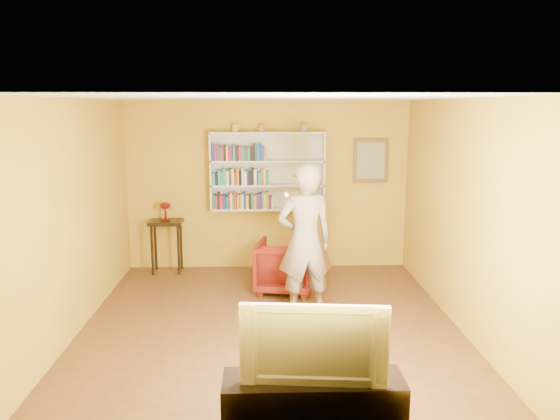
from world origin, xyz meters
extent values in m
cube|color=#4D2F18|center=(0.00, 0.00, -0.06)|extent=(5.30, 5.80, 0.12)
cube|color=#AD8820|center=(0.00, 2.52, 1.35)|extent=(5.30, 0.04, 2.70)
cube|color=#AD8820|center=(0.00, -2.52, 1.35)|extent=(5.30, 0.04, 2.70)
cube|color=#AD8820|center=(-2.27, 0.00, 1.35)|extent=(0.04, 5.80, 2.70)
cube|color=#AD8820|center=(2.27, 0.00, 1.35)|extent=(0.04, 5.80, 2.70)
cube|color=white|center=(0.00, 0.00, 2.73)|extent=(5.30, 5.80, 0.06)
cube|color=silver|center=(0.00, 2.48, 1.60)|extent=(1.80, 0.03, 1.20)
cube|color=silver|center=(-0.89, 2.35, 1.60)|extent=(0.03, 0.28, 1.20)
cube|color=silver|center=(0.89, 2.35, 1.60)|extent=(0.03, 0.28, 1.20)
cube|color=silver|center=(0.00, 2.35, 1.00)|extent=(1.80, 0.28, 0.03)
cube|color=silver|center=(0.00, 2.35, 1.38)|extent=(1.80, 0.28, 0.03)
cube|color=silver|center=(0.00, 2.35, 1.76)|extent=(1.80, 0.28, 0.03)
cube|color=silver|center=(0.00, 2.35, 2.20)|extent=(1.80, 0.28, 0.03)
cube|color=#197435|center=(-0.85, 2.31, 1.13)|extent=(0.03, 0.18, 0.22)
cube|color=#B41B36|center=(-0.81, 2.31, 1.12)|extent=(0.03, 0.18, 0.21)
cube|color=black|center=(-0.77, 2.29, 1.15)|extent=(0.03, 0.14, 0.27)
cube|color=#B41B36|center=(-0.73, 2.31, 1.12)|extent=(0.04, 0.18, 0.21)
cube|color=navy|center=(-0.68, 2.30, 1.13)|extent=(0.04, 0.15, 0.23)
cube|color=#197435|center=(-0.64, 2.30, 1.11)|extent=(0.03, 0.16, 0.20)
cube|color=#492775|center=(-0.61, 2.29, 1.14)|extent=(0.03, 0.14, 0.24)
cube|color=yellow|center=(-0.57, 2.29, 1.15)|extent=(0.03, 0.14, 0.26)
cube|color=#197435|center=(-0.54, 2.31, 1.13)|extent=(0.03, 0.19, 0.23)
cube|color=#B41B36|center=(-0.51, 2.29, 1.15)|extent=(0.03, 0.14, 0.26)
cube|color=#A77921|center=(-0.47, 2.31, 1.13)|extent=(0.03, 0.19, 0.23)
cube|color=#A77921|center=(-0.43, 2.31, 1.13)|extent=(0.02, 0.19, 0.23)
cube|color=silver|center=(-0.40, 2.30, 1.13)|extent=(0.03, 0.16, 0.23)
cube|color=navy|center=(-0.36, 2.30, 1.15)|extent=(0.03, 0.16, 0.27)
cube|color=yellow|center=(-0.32, 2.30, 1.12)|extent=(0.04, 0.16, 0.21)
cube|color=black|center=(-0.28, 2.30, 1.12)|extent=(0.03, 0.16, 0.22)
cube|color=teal|center=(-0.24, 2.30, 1.14)|extent=(0.03, 0.17, 0.24)
cube|color=#A77921|center=(-0.20, 2.31, 1.12)|extent=(0.04, 0.18, 0.21)
cube|color=#492775|center=(-0.16, 2.30, 1.13)|extent=(0.04, 0.16, 0.23)
cube|color=#492775|center=(-0.12, 2.30, 1.14)|extent=(0.03, 0.16, 0.24)
cube|color=teal|center=(-0.08, 2.31, 1.14)|extent=(0.02, 0.18, 0.26)
cube|color=yellow|center=(-0.05, 2.29, 1.14)|extent=(0.04, 0.14, 0.24)
cube|color=#A77921|center=(0.00, 2.30, 1.15)|extent=(0.04, 0.15, 0.27)
cube|color=#492775|center=(0.04, 2.31, 1.11)|extent=(0.03, 0.18, 0.19)
cube|color=silver|center=(0.07, 2.31, 1.12)|extent=(0.03, 0.19, 0.21)
cube|color=teal|center=(-0.84, 2.31, 1.49)|extent=(0.04, 0.19, 0.19)
cube|color=black|center=(-0.79, 2.30, 1.49)|extent=(0.04, 0.17, 0.19)
cube|color=teal|center=(-0.75, 2.29, 1.51)|extent=(0.03, 0.14, 0.23)
cube|color=teal|center=(-0.72, 2.31, 1.49)|extent=(0.03, 0.18, 0.20)
cube|color=teal|center=(-0.67, 2.29, 1.52)|extent=(0.04, 0.14, 0.26)
cube|color=yellow|center=(-0.62, 2.30, 1.50)|extent=(0.04, 0.16, 0.22)
cube|color=navy|center=(-0.58, 2.29, 1.52)|extent=(0.03, 0.15, 0.25)
cube|color=yellow|center=(-0.54, 2.30, 1.52)|extent=(0.04, 0.15, 0.26)
cube|color=#B41B36|center=(-0.50, 2.31, 1.49)|extent=(0.03, 0.17, 0.20)
cube|color=#A77921|center=(-0.47, 2.29, 1.52)|extent=(0.03, 0.15, 0.25)
cube|color=black|center=(-0.43, 2.29, 1.49)|extent=(0.04, 0.15, 0.20)
cube|color=silver|center=(-0.39, 2.30, 1.53)|extent=(0.02, 0.17, 0.26)
cube|color=silver|center=(-0.35, 2.31, 1.50)|extent=(0.04, 0.17, 0.22)
cube|color=navy|center=(-0.31, 2.29, 1.51)|extent=(0.02, 0.15, 0.24)
cube|color=black|center=(-0.28, 2.30, 1.50)|extent=(0.04, 0.16, 0.21)
cube|color=black|center=(-0.24, 2.30, 1.53)|extent=(0.03, 0.17, 0.27)
cube|color=silver|center=(-0.19, 2.31, 1.52)|extent=(0.04, 0.19, 0.25)
cube|color=navy|center=(-0.16, 2.30, 1.50)|extent=(0.03, 0.16, 0.20)
cube|color=teal|center=(-0.12, 2.30, 1.49)|extent=(0.04, 0.17, 0.20)
cube|color=#935C1A|center=(-0.08, 2.30, 1.52)|extent=(0.03, 0.16, 0.24)
cube|color=yellow|center=(-0.05, 2.30, 1.53)|extent=(0.03, 0.16, 0.26)
cube|color=#197435|center=(-0.01, 2.29, 1.50)|extent=(0.04, 0.15, 0.22)
cube|color=navy|center=(-0.84, 2.30, 1.88)|extent=(0.04, 0.16, 0.22)
cube|color=#B41B36|center=(-0.80, 2.29, 1.89)|extent=(0.03, 0.15, 0.24)
cube|color=#492775|center=(-0.76, 2.30, 1.90)|extent=(0.04, 0.16, 0.25)
cube|color=#197435|center=(-0.73, 2.29, 1.87)|extent=(0.02, 0.15, 0.20)
cube|color=#B41B36|center=(-0.70, 2.29, 1.88)|extent=(0.03, 0.15, 0.22)
cube|color=black|center=(-0.66, 2.29, 1.90)|extent=(0.03, 0.15, 0.25)
cube|color=yellow|center=(-0.63, 2.30, 1.88)|extent=(0.03, 0.17, 0.21)
cube|color=#B41B36|center=(-0.59, 2.30, 1.87)|extent=(0.04, 0.15, 0.20)
cube|color=navy|center=(-0.55, 2.31, 1.89)|extent=(0.03, 0.18, 0.23)
cube|color=#197435|center=(-0.51, 2.30, 1.89)|extent=(0.04, 0.16, 0.23)
cube|color=black|center=(-0.47, 2.30, 1.89)|extent=(0.03, 0.16, 0.24)
cube|color=#B41B36|center=(-0.43, 2.31, 1.88)|extent=(0.04, 0.19, 0.22)
cube|color=teal|center=(-0.39, 2.29, 1.88)|extent=(0.03, 0.15, 0.20)
cube|color=#197435|center=(-0.35, 2.29, 1.87)|extent=(0.03, 0.14, 0.20)
cube|color=#492775|center=(-0.33, 2.31, 1.88)|extent=(0.02, 0.17, 0.21)
cube|color=#197435|center=(-0.29, 2.29, 1.87)|extent=(0.04, 0.14, 0.20)
cube|color=black|center=(-0.25, 2.30, 1.88)|extent=(0.03, 0.17, 0.21)
cube|color=black|center=(-0.21, 2.30, 1.90)|extent=(0.04, 0.16, 0.26)
cube|color=navy|center=(-0.17, 2.31, 1.89)|extent=(0.03, 0.19, 0.24)
cube|color=teal|center=(-0.14, 2.31, 1.90)|extent=(0.02, 0.17, 0.25)
cube|color=navy|center=(-0.11, 2.29, 1.90)|extent=(0.03, 0.15, 0.26)
cube|color=navy|center=(-0.07, 2.31, 1.88)|extent=(0.03, 0.18, 0.22)
cube|color=#935C1A|center=(-0.04, 2.30, 1.88)|extent=(0.03, 0.17, 0.22)
cube|color=#B38733|center=(-0.49, 2.35, 2.27)|extent=(0.08, 0.08, 0.11)
cube|color=#A7373D|center=(-0.08, 2.35, 2.27)|extent=(0.08, 0.08, 0.11)
cube|color=#486779|center=(0.57, 2.35, 2.27)|extent=(0.08, 0.08, 0.12)
cube|color=brown|center=(1.65, 2.46, 1.75)|extent=(0.55, 0.04, 0.70)
cube|color=gray|center=(1.65, 2.44, 1.75)|extent=(0.45, 0.02, 0.58)
cylinder|color=black|center=(-1.81, 2.10, 0.39)|extent=(0.04, 0.04, 0.78)
cylinder|color=black|center=(-1.40, 2.10, 0.39)|extent=(0.04, 0.04, 0.78)
cylinder|color=black|center=(-1.81, 2.40, 0.39)|extent=(0.04, 0.04, 0.78)
cylinder|color=black|center=(-1.40, 2.40, 0.39)|extent=(0.04, 0.04, 0.78)
cube|color=black|center=(-1.61, 2.25, 0.81)|extent=(0.51, 0.39, 0.06)
cylinder|color=maroon|center=(-1.61, 2.25, 0.85)|extent=(0.12, 0.12, 0.02)
cylinder|color=maroon|center=(-1.61, 2.25, 0.94)|extent=(0.03, 0.03, 0.16)
ellipsoid|color=maroon|center=(-1.61, 2.25, 1.07)|extent=(0.17, 0.17, 0.11)
cylinder|color=beige|center=(-1.52, 2.25, 1.07)|extent=(0.01, 0.01, 0.12)
cylinder|color=beige|center=(-1.54, 2.30, 1.07)|extent=(0.01, 0.01, 0.12)
cylinder|color=beige|center=(-1.58, 2.33, 1.07)|extent=(0.01, 0.01, 0.12)
cylinder|color=beige|center=(-1.63, 2.33, 1.07)|extent=(0.01, 0.01, 0.12)
cylinder|color=beige|center=(-1.67, 2.30, 1.07)|extent=(0.01, 0.01, 0.12)
cylinder|color=beige|center=(-1.69, 2.25, 1.07)|extent=(0.01, 0.01, 0.12)
cylinder|color=beige|center=(-1.67, 2.20, 1.07)|extent=(0.01, 0.01, 0.12)
cylinder|color=beige|center=(-1.63, 2.17, 1.07)|extent=(0.01, 0.01, 0.12)
cylinder|color=beige|center=(-1.58, 2.17, 1.07)|extent=(0.01, 0.01, 0.12)
cylinder|color=beige|center=(-1.54, 2.20, 1.07)|extent=(0.01, 0.01, 0.12)
imported|color=#4C0705|center=(0.24, 1.26, 0.37)|extent=(0.92, 0.94, 0.73)
imported|color=#776657|center=(0.44, 0.35, 0.97)|extent=(0.77, 0.58, 1.93)
cube|color=white|center=(0.20, 0.09, 1.60)|extent=(0.04, 0.15, 0.04)
cube|color=black|center=(0.31, -2.25, 0.26)|extent=(1.43, 0.43, 0.51)
imported|color=black|center=(0.31, -2.25, 0.84)|extent=(1.14, 0.25, 0.65)
camera|label=1|loc=(-0.08, -6.19, 2.61)|focal=35.00mm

